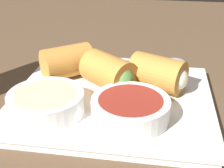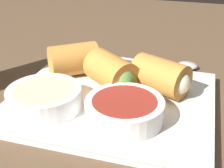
{
  "view_description": "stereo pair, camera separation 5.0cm",
  "coord_description": "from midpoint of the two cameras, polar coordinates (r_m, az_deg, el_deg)",
  "views": [
    {
      "loc": [
        -3.58,
        36.02,
        24.96
      ],
      "look_at": [
        2.25,
        -1.06,
        5.47
      ],
      "focal_mm": 50.0,
      "sensor_mm": 36.0,
      "label": 1
    },
    {
      "loc": [
        -8.46,
        34.91,
        24.96
      ],
      "look_at": [
        2.25,
        -1.06,
        5.47
      ],
      "focal_mm": 50.0,
      "sensor_mm": 36.0,
      "label": 2
    }
  ],
  "objects": [
    {
      "name": "dipping_bowl_near",
      "position": [
        0.38,
        6.11,
        -4.75
      ],
      "size": [
        9.59,
        9.59,
        2.7
      ],
      "color": "white",
      "rests_on": "serving_plate"
    },
    {
      "name": "roll_front_left",
      "position": [
        0.44,
        3.38,
        1.98
      ],
      "size": [
        8.83,
        8.43,
        4.92
      ],
      "color": "#C68438",
      "rests_on": "serving_plate"
    },
    {
      "name": "serving_plate",
      "position": [
        0.44,
        3.3,
        -3.27
      ],
      "size": [
        27.41,
        23.3,
        1.5
      ],
      "color": "white",
      "rests_on": "table_surface"
    },
    {
      "name": "table_surface",
      "position": [
        0.43,
        5.82,
        -6.39
      ],
      "size": [
        180.0,
        140.0,
        2.0
      ],
      "color": "brown",
      "rests_on": "ground"
    },
    {
      "name": "roll_back_left",
      "position": [
        0.49,
        -3.6,
        4.5
      ],
      "size": [
        8.84,
        8.4,
        4.92
      ],
      "color": "#C68438",
      "rests_on": "serving_plate"
    },
    {
      "name": "dipping_bowl_far",
      "position": [
        0.4,
        -8.85,
        -2.57
      ],
      "size": [
        9.59,
        9.59,
        2.7
      ],
      "color": "white",
      "rests_on": "serving_plate"
    },
    {
      "name": "roll_front_right",
      "position": [
        0.44,
        12.55,
        1.19
      ],
      "size": [
        8.76,
        7.58,
        4.92
      ],
      "color": "#C68438",
      "rests_on": "serving_plate"
    },
    {
      "name": "spoon",
      "position": [
        0.57,
        14.05,
        3.44
      ],
      "size": [
        18.32,
        2.95,
        1.23
      ],
      "color": "#B2B2B7",
      "rests_on": "table_surface"
    }
  ]
}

